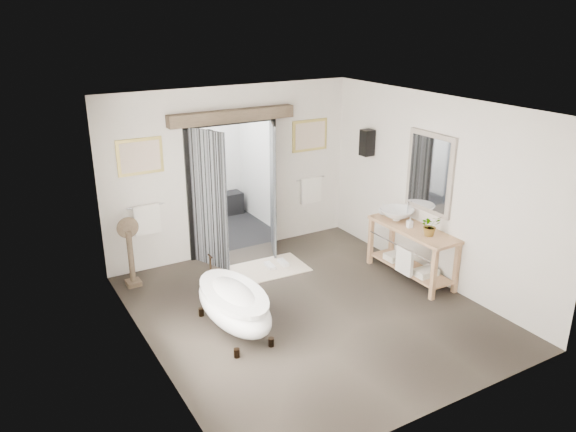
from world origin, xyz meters
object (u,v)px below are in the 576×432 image
object	(u,v)px
clawfoot_tub	(234,304)
rug	(270,268)
vanity	(411,248)
basin	(397,215)

from	to	relation	value
clawfoot_tub	rug	world-z (taller)	clawfoot_tub
clawfoot_tub	vanity	distance (m)	3.10
clawfoot_tub	rug	distance (m)	1.99
clawfoot_tub	vanity	bearing A→B (deg)	0.58
clawfoot_tub	basin	distance (m)	3.19
vanity	clawfoot_tub	bearing A→B (deg)	-179.42
rug	basin	bearing A→B (deg)	-29.20
vanity	basin	bearing A→B (deg)	88.00
vanity	rug	bearing A→B (deg)	141.69
vanity	basin	world-z (taller)	basin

